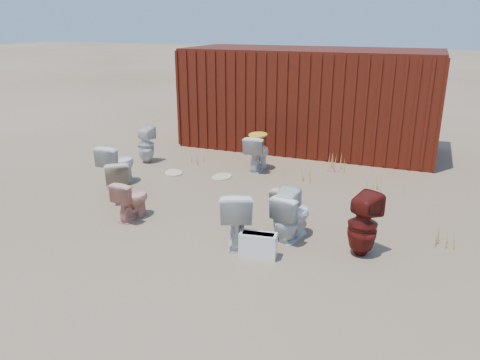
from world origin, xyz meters
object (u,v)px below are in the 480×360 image
at_px(toilet_front_a, 118,165).
at_px(toilet_front_maroon, 363,225).
at_px(toilet_back_e, 286,216).
at_px(loose_tank, 258,245).
at_px(toilet_front_pink, 132,199).
at_px(shipping_container, 309,99).
at_px(toilet_front_e, 292,216).
at_px(toilet_back_beige_right, 288,207).
at_px(toilet_front_c, 237,216).
at_px(toilet_back_beige_left, 118,180).
at_px(toilet_back_yellowlid, 258,153).
at_px(toilet_back_a, 146,145).

distance_m(toilet_front_a, toilet_front_maroon, 4.93).
distance_m(toilet_back_e, loose_tank, 0.66).
bearing_deg(toilet_front_pink, shipping_container, -99.85).
distance_m(toilet_front_maroon, toilet_front_e, 1.03).
distance_m(toilet_front_pink, toilet_back_e, 2.53).
relative_size(toilet_back_e, loose_tank, 1.59).
distance_m(shipping_container, toilet_front_maroon, 5.86).
height_order(toilet_front_e, loose_tank, toilet_front_e).
distance_m(toilet_back_beige_right, toilet_back_e, 0.45).
distance_m(shipping_container, toilet_front_c, 5.79).
distance_m(shipping_container, toilet_front_pink, 5.79).
height_order(toilet_front_c, toilet_back_beige_left, toilet_front_c).
bearing_deg(toilet_back_e, loose_tank, 75.00).
height_order(toilet_front_pink, toilet_back_beige_left, toilet_back_beige_left).
xyz_separation_m(toilet_front_c, toilet_front_maroon, (1.71, 0.30, 0.03)).
bearing_deg(toilet_front_maroon, toilet_back_beige_right, 7.09).
bearing_deg(toilet_front_pink, toilet_back_e, -172.36).
relative_size(toilet_front_maroon, toilet_back_beige_left, 1.20).
distance_m(toilet_back_beige_left, loose_tank, 3.23).
xyz_separation_m(toilet_back_yellowlid, toilet_back_e, (1.53, -3.08, 0.02)).
bearing_deg(toilet_back_beige_left, toilet_back_a, -105.86).
distance_m(shipping_container, toilet_front_a, 5.08).
bearing_deg(toilet_front_maroon, toilet_front_a, 13.82).
relative_size(toilet_front_pink, toilet_front_maroon, 0.74).
bearing_deg(toilet_front_e, toilet_back_e, 82.37).
distance_m(toilet_front_c, toilet_back_beige_right, 0.92).
relative_size(shipping_container, loose_tank, 12.00).
bearing_deg(toilet_back_beige_left, toilet_front_c, 126.53).
xyz_separation_m(toilet_front_pink, toilet_front_maroon, (3.60, 0.11, 0.12)).
bearing_deg(toilet_front_a, toilet_back_e, 164.45).
xyz_separation_m(toilet_front_a, toilet_front_maroon, (4.79, -1.19, 0.04)).
xyz_separation_m(toilet_front_maroon, toilet_back_a, (-5.11, 2.68, -0.04)).
relative_size(toilet_front_pink, toilet_front_e, 0.92).
relative_size(shipping_container, toilet_front_e, 8.44).
bearing_deg(toilet_back_beige_left, toilet_front_pink, 102.81).
relative_size(toilet_front_a, toilet_front_c, 0.99).
bearing_deg(shipping_container, toilet_back_e, -79.25).
relative_size(toilet_front_c, loose_tank, 1.65).
xyz_separation_m(toilet_front_a, toilet_front_c, (3.08, -1.49, 0.01)).
bearing_deg(toilet_back_a, shipping_container, -141.28).
bearing_deg(toilet_front_e, shipping_container, -64.83).
relative_size(toilet_front_e, loose_tank, 1.42).
xyz_separation_m(shipping_container, toilet_front_maroon, (2.10, -5.42, -0.76)).
bearing_deg(toilet_back_a, toilet_front_e, 144.60).
bearing_deg(toilet_back_beige_left, toilet_back_yellowlid, -159.69).
distance_m(toilet_front_maroon, toilet_back_e, 1.07).
bearing_deg(toilet_front_e, toilet_back_beige_right, -49.53).
bearing_deg(toilet_front_maroon, toilet_front_e, 19.60).
distance_m(toilet_front_a, toilet_front_c, 3.42).
bearing_deg(toilet_back_e, toilet_front_a, -13.73).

